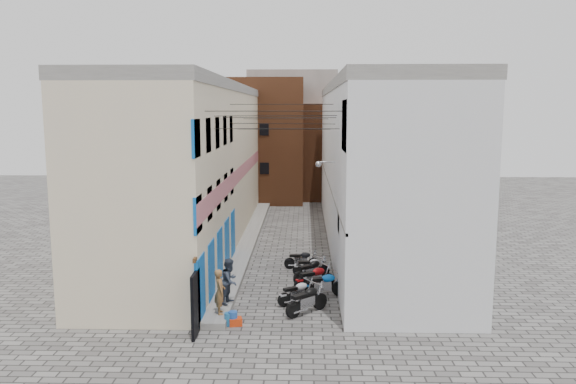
# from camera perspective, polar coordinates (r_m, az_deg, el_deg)

# --- Properties ---
(ground) EXTENTS (90.00, 90.00, 0.00)m
(ground) POSITION_cam_1_polar(r_m,az_deg,el_deg) (19.89, -1.70, -13.96)
(ground) COLOR #53504E
(ground) RESTS_ON ground
(plinth) EXTENTS (0.90, 26.00, 0.25)m
(plinth) POSITION_cam_1_polar(r_m,az_deg,el_deg) (32.39, -3.98, -4.89)
(plinth) COLOR slate
(plinth) RESTS_ON ground
(building_left) EXTENTS (5.10, 27.00, 9.00)m
(building_left) POSITION_cam_1_polar(r_m,az_deg,el_deg) (32.04, -9.29, 2.81)
(building_left) COLOR beige
(building_left) RESTS_ON ground
(building_right) EXTENTS (5.94, 26.00, 9.00)m
(building_right) POSITION_cam_1_polar(r_m,az_deg,el_deg) (31.74, 8.72, 2.78)
(building_right) COLOR silver
(building_right) RESTS_ON ground
(building_far_brick_left) EXTENTS (6.00, 6.00, 10.00)m
(building_far_brick_left) POSITION_cam_1_polar(r_m,az_deg,el_deg) (46.54, -2.16, 5.25)
(building_far_brick_left) COLOR brown
(building_far_brick_left) RESTS_ON ground
(building_far_brick_right) EXTENTS (5.00, 6.00, 8.00)m
(building_far_brick_right) POSITION_cam_1_polar(r_m,az_deg,el_deg) (48.53, 3.92, 4.19)
(building_far_brick_right) COLOR brown
(building_far_brick_right) RESTS_ON ground
(building_far_concrete) EXTENTS (8.00, 5.00, 11.00)m
(building_far_concrete) POSITION_cam_1_polar(r_m,az_deg,el_deg) (52.41, 0.47, 6.16)
(building_far_concrete) COLOR slate
(building_far_concrete) RESTS_ON ground
(far_shopfront) EXTENTS (2.00, 0.30, 2.40)m
(far_shopfront) POSITION_cam_1_polar(r_m,az_deg,el_deg) (44.04, 0.22, 0.11)
(far_shopfront) COLOR black
(far_shopfront) RESTS_ON ground
(overhead_wires) EXTENTS (5.80, 13.02, 1.32)m
(overhead_wires) POSITION_cam_1_polar(r_m,az_deg,el_deg) (26.03, -0.77, 7.44)
(overhead_wires) COLOR black
(overhead_wires) RESTS_ON ground
(motorcycle_a) EXTENTS (1.90, 1.82, 1.16)m
(motorcycle_a) POSITION_cam_1_polar(r_m,az_deg,el_deg) (21.28, 1.93, -10.77)
(motorcycle_a) COLOR black
(motorcycle_a) RESTS_ON ground
(motorcycle_b) EXTENTS (1.77, 1.40, 1.01)m
(motorcycle_b) POSITION_cam_1_polar(r_m,az_deg,el_deg) (22.28, 0.97, -10.07)
(motorcycle_b) COLOR #B5B5BA
(motorcycle_b) RESTS_ON ground
(motorcycle_c) EXTENTS (2.07, 1.09, 1.15)m
(motorcycle_c) POSITION_cam_1_polar(r_m,az_deg,el_deg) (23.08, 3.61, -9.25)
(motorcycle_c) COLOR blue
(motorcycle_c) RESTS_ON ground
(motorcycle_d) EXTENTS (1.99, 1.58, 1.14)m
(motorcycle_d) POSITION_cam_1_polar(r_m,az_deg,el_deg) (23.94, 2.70, -8.60)
(motorcycle_d) COLOR #B90D11
(motorcycle_d) RESTS_ON ground
(motorcycle_e) EXTENTS (1.88, 1.76, 1.13)m
(motorcycle_e) POSITION_cam_1_polar(r_m,az_deg,el_deg) (24.99, 2.36, -7.87)
(motorcycle_e) COLOR black
(motorcycle_e) RESTS_ON ground
(motorcycle_f) EXTENTS (1.71, 0.59, 0.98)m
(motorcycle_f) POSITION_cam_1_polar(r_m,az_deg,el_deg) (25.87, 2.36, -7.47)
(motorcycle_f) COLOR #A2A3A7
(motorcycle_f) RESTS_ON ground
(motorcycle_g) EXTENTS (1.71, 0.62, 0.98)m
(motorcycle_g) POSITION_cam_1_polar(r_m,az_deg,el_deg) (27.00, 1.40, -6.79)
(motorcycle_g) COLOR black
(motorcycle_g) RESTS_ON ground
(person_a) EXTENTS (0.53, 0.68, 1.64)m
(person_a) POSITION_cam_1_polar(r_m,az_deg,el_deg) (20.65, -6.95, -10.00)
(person_a) COLOR #976637
(person_a) RESTS_ON plinth
(person_b) EXTENTS (0.88, 1.00, 1.73)m
(person_b) POSITION_cam_1_polar(r_m,az_deg,el_deg) (21.66, -5.92, -8.97)
(person_b) COLOR #2F3747
(person_b) RESTS_ON plinth
(water_jug_near) EXTENTS (0.39, 0.39, 0.46)m
(water_jug_near) POSITION_cam_1_polar(r_m,az_deg,el_deg) (20.42, -6.07, -12.71)
(water_jug_near) COLOR #2169A5
(water_jug_near) RESTS_ON ground
(water_jug_far) EXTENTS (0.41, 0.41, 0.51)m
(water_jug_far) POSITION_cam_1_polar(r_m,az_deg,el_deg) (20.39, -5.62, -12.66)
(water_jug_far) COLOR #214FA8
(water_jug_far) RESTS_ON ground
(red_crate) EXTENTS (0.51, 0.44, 0.28)m
(red_crate) POSITION_cam_1_polar(r_m,az_deg,el_deg) (20.42, -5.36, -12.97)
(red_crate) COLOR red
(red_crate) RESTS_ON ground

